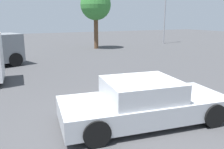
# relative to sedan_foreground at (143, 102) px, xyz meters

# --- Properties ---
(ground_plane) EXTENTS (80.00, 80.00, 0.00)m
(ground_plane) POSITION_rel_sedan_foreground_xyz_m (-0.24, 0.15, -0.55)
(ground_plane) COLOR #424244
(sedan_foreground) EXTENTS (4.77, 2.48, 1.19)m
(sedan_foreground) POSITION_rel_sedan_foreground_xyz_m (0.00, 0.00, 0.00)
(sedan_foreground) COLOR #B7BABF
(sedan_foreground) RESTS_ON ground_plane
(dog) EXTENTS (0.52, 0.43, 0.38)m
(dog) POSITION_rel_sedan_foreground_xyz_m (2.42, 1.95, -0.32)
(dog) COLOR olive
(dog) RESTS_ON ground_plane
(tree_back_center) EXTENTS (2.73, 2.73, 5.29)m
(tree_back_center) POSITION_rel_sedan_foreground_xyz_m (4.93, 15.28, 3.32)
(tree_back_center) COLOR brown
(tree_back_center) RESTS_ON ground_plane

